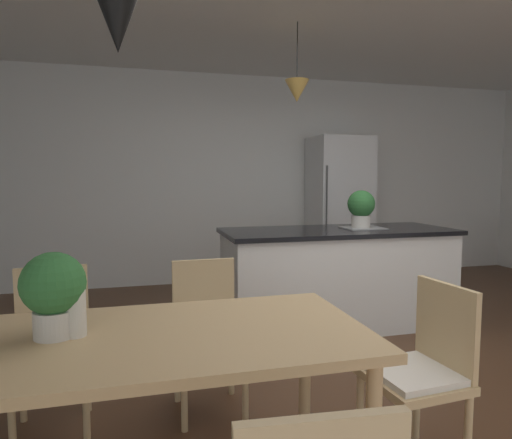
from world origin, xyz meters
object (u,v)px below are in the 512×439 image
at_px(chair_far_left, 52,343).
at_px(potted_plant_on_table, 53,290).
at_px(refrigerator, 339,210).
at_px(vase_on_dining_table, 75,313).
at_px(chair_kitchen_end, 422,369).
at_px(kitchen_island, 337,276).
at_px(potted_plant_on_island, 361,207).
at_px(chair_far_right, 208,330).
at_px(dining_table, 130,354).

distance_m(chair_far_left, potted_plant_on_table, 0.88).
relative_size(chair_far_left, refrigerator, 0.46).
bearing_deg(vase_on_dining_table, chair_kitchen_end, -1.75).
distance_m(kitchen_island, potted_plant_on_table, 2.87).
distance_m(chair_kitchen_end, kitchen_island, 2.04).
relative_size(potted_plant_on_island, vase_on_dining_table, 1.95).
height_order(chair_kitchen_end, refrigerator, refrigerator).
relative_size(kitchen_island, potted_plant_on_island, 5.95).
relative_size(chair_far_left, kitchen_island, 0.41).
distance_m(chair_far_right, kitchen_island, 1.82).
relative_size(kitchen_island, potted_plant_on_table, 6.42).
bearing_deg(potted_plant_on_island, kitchen_island, 180.00).
bearing_deg(chair_far_right, vase_on_dining_table, -129.71).
distance_m(dining_table, chair_kitchen_end, 1.33).
bearing_deg(refrigerator, potted_plant_on_island, -108.81).
xyz_separation_m(dining_table, chair_kitchen_end, (1.31, 0.00, -0.21)).
height_order(kitchen_island, potted_plant_on_table, potted_plant_on_table).
distance_m(dining_table, kitchen_island, 2.69).
relative_size(chair_kitchen_end, potted_plant_on_table, 2.65).
distance_m(chair_far_left, refrigerator, 4.21).
xyz_separation_m(refrigerator, potted_plant_on_island, (-0.58, -1.69, 0.15)).
bearing_deg(refrigerator, kitchen_island, -115.43).
height_order(kitchen_island, vase_on_dining_table, vase_on_dining_table).
xyz_separation_m(potted_plant_on_island, vase_on_dining_table, (-2.23, -1.93, -0.25)).
distance_m(dining_table, refrigerator, 4.52).
xyz_separation_m(chair_far_left, potted_plant_on_island, (2.46, 1.19, 0.62)).
xyz_separation_m(chair_kitchen_end, potted_plant_on_island, (0.72, 1.98, 0.62)).
bearing_deg(refrigerator, vase_on_dining_table, -127.75).
height_order(refrigerator, potted_plant_on_island, refrigerator).
bearing_deg(dining_table, chair_kitchen_end, 0.17).
xyz_separation_m(kitchen_island, potted_plant_on_table, (-2.08, -1.92, 0.48)).
distance_m(chair_far_left, vase_on_dining_table, 0.87).
bearing_deg(chair_far_right, dining_table, -117.87).
relative_size(chair_far_right, refrigerator, 0.46).
height_order(chair_far_left, potted_plant_on_island, potted_plant_on_island).
bearing_deg(refrigerator, chair_kitchen_end, -109.46).
bearing_deg(chair_far_left, potted_plant_on_island, 25.73).
height_order(chair_kitchen_end, potted_plant_on_table, potted_plant_on_table).
bearing_deg(potted_plant_on_table, potted_plant_on_island, 39.76).
xyz_separation_m(chair_far_right, vase_on_dining_table, (-0.62, -0.75, 0.37)).
bearing_deg(potted_plant_on_table, chair_far_left, 101.77).
height_order(chair_far_right, refrigerator, refrigerator).
xyz_separation_m(kitchen_island, potted_plant_on_island, (0.23, 0.00, 0.64)).
xyz_separation_m(kitchen_island, vase_on_dining_table, (-2.00, -1.93, 0.38)).
bearing_deg(refrigerator, chair_far_right, -127.23).
xyz_separation_m(potted_plant_on_table, vase_on_dining_table, (0.08, -0.01, -0.09)).
relative_size(refrigerator, potted_plant_on_island, 5.37).
bearing_deg(potted_plant_on_table, dining_table, -13.02).
distance_m(dining_table, potted_plant_on_island, 2.87).
relative_size(chair_far_left, potted_plant_on_table, 2.65).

